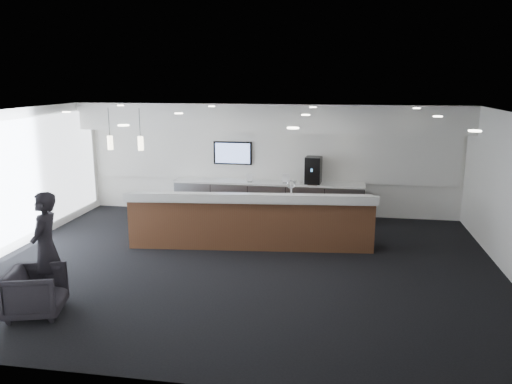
% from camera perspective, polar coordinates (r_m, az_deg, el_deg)
% --- Properties ---
extents(ground, '(10.00, 10.00, 0.00)m').
position_cam_1_polar(ground, '(10.02, -1.62, -8.31)').
color(ground, black).
rests_on(ground, ground).
extents(ceiling, '(10.00, 8.00, 0.02)m').
position_cam_1_polar(ceiling, '(9.36, -1.74, 9.08)').
color(ceiling, black).
rests_on(ceiling, back_wall).
extents(back_wall, '(10.00, 0.02, 3.00)m').
position_cam_1_polar(back_wall, '(13.46, 1.59, 3.80)').
color(back_wall, white).
rests_on(back_wall, ground).
extents(left_wall, '(0.02, 8.00, 3.00)m').
position_cam_1_polar(left_wall, '(11.61, -26.69, 0.97)').
color(left_wall, white).
rests_on(left_wall, ground).
extents(soffit_bulkhead, '(10.00, 0.90, 0.70)m').
position_cam_1_polar(soffit_bulkhead, '(12.88, 1.35, 8.55)').
color(soffit_bulkhead, white).
rests_on(soffit_bulkhead, back_wall).
extents(alcove_panel, '(9.80, 0.06, 1.40)m').
position_cam_1_polar(alcove_panel, '(13.41, 1.58, 4.20)').
color(alcove_panel, white).
rests_on(alcove_panel, back_wall).
extents(window_blinds_wall, '(0.04, 7.36, 2.55)m').
position_cam_1_polar(window_blinds_wall, '(11.59, -26.53, 0.96)').
color(window_blinds_wall, '#AFBFD2').
rests_on(window_blinds_wall, left_wall).
extents(back_credenza, '(5.06, 0.66, 0.95)m').
position_cam_1_polar(back_credenza, '(13.31, 1.36, -0.79)').
color(back_credenza, gray).
rests_on(back_credenza, ground).
extents(wall_tv, '(1.05, 0.08, 0.62)m').
position_cam_1_polar(wall_tv, '(13.51, -2.67, 4.47)').
color(wall_tv, black).
rests_on(wall_tv, back_wall).
extents(pendant_left, '(0.12, 0.12, 0.30)m').
position_cam_1_polar(pendant_left, '(10.90, -13.41, 5.31)').
color(pendant_left, '#FFF0C6').
rests_on(pendant_left, ceiling).
extents(pendant_right, '(0.12, 0.12, 0.30)m').
position_cam_1_polar(pendant_right, '(11.19, -16.73, 5.30)').
color(pendant_right, '#FFF0C6').
rests_on(pendant_right, ceiling).
extents(ceiling_can_lights, '(7.00, 5.00, 0.02)m').
position_cam_1_polar(ceiling_can_lights, '(9.36, -1.74, 8.89)').
color(ceiling_can_lights, white).
rests_on(ceiling_can_lights, ceiling).
extents(service_counter, '(5.40, 1.41, 1.49)m').
position_cam_1_polar(service_counter, '(10.93, -0.59, -3.30)').
color(service_counter, brown).
rests_on(service_counter, ground).
extents(coffee_machine, '(0.44, 0.54, 0.70)m').
position_cam_1_polar(coffee_machine, '(13.01, 6.58, 2.49)').
color(coffee_machine, black).
rests_on(coffee_machine, back_credenza).
extents(info_sign_left, '(0.15, 0.04, 0.21)m').
position_cam_1_polar(info_sign_left, '(13.13, -0.71, 1.60)').
color(info_sign_left, white).
rests_on(info_sign_left, back_credenza).
extents(info_sign_right, '(0.19, 0.03, 0.25)m').
position_cam_1_polar(info_sign_right, '(13.03, 3.46, 1.59)').
color(info_sign_right, white).
rests_on(info_sign_right, back_credenza).
extents(armchair, '(1.01, 1.00, 0.75)m').
position_cam_1_polar(armchair, '(8.62, -23.85, -10.40)').
color(armchair, black).
rests_on(armchair, ground).
extents(lounge_guest, '(0.54, 0.74, 1.85)m').
position_cam_1_polar(lounge_guest, '(8.89, -22.89, -5.84)').
color(lounge_guest, black).
rests_on(lounge_guest, ground).
extents(cup_0, '(0.10, 0.10, 0.09)m').
position_cam_1_polar(cup_0, '(12.99, 6.87, 1.13)').
color(cup_0, white).
rests_on(cup_0, back_credenza).
extents(cup_1, '(0.14, 0.14, 0.09)m').
position_cam_1_polar(cup_1, '(13.00, 6.26, 1.15)').
color(cup_1, white).
rests_on(cup_1, back_credenza).
extents(cup_2, '(0.12, 0.12, 0.09)m').
position_cam_1_polar(cup_2, '(13.01, 5.64, 1.17)').
color(cup_2, white).
rests_on(cup_2, back_credenza).
extents(cup_3, '(0.13, 0.13, 0.09)m').
position_cam_1_polar(cup_3, '(13.02, 5.02, 1.19)').
color(cup_3, white).
rests_on(cup_3, back_credenza).
extents(cup_4, '(0.13, 0.13, 0.09)m').
position_cam_1_polar(cup_4, '(13.03, 4.41, 1.21)').
color(cup_4, white).
rests_on(cup_4, back_credenza).
extents(cup_5, '(0.11, 0.11, 0.09)m').
position_cam_1_polar(cup_5, '(13.04, 3.80, 1.23)').
color(cup_5, white).
rests_on(cup_5, back_credenza).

